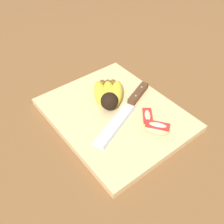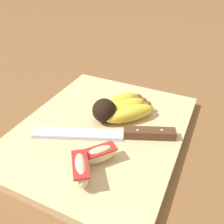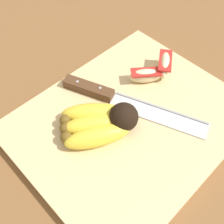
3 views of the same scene
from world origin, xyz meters
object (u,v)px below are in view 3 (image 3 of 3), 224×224
Objects in this scene: apple_wedge_middle at (146,75)px; banana_bunch at (101,123)px; apple_wedge_near at (164,65)px; chefs_knife at (112,97)px.

banana_bunch is at bearing 9.13° from apple_wedge_middle.
apple_wedge_near is at bearing -175.94° from banana_bunch.
apple_wedge_near is 1.07× the size of apple_wedge_middle.
chefs_knife is 4.02× the size of apple_wedge_near.
apple_wedge_middle is at bearing -170.87° from banana_bunch.
banana_bunch reaches higher than apple_wedge_near.
banana_bunch is 2.06× the size of apple_wedge_near.
chefs_knife is at bearing -10.04° from apple_wedge_near.
apple_wedge_near is at bearing 168.58° from apple_wedge_middle.
chefs_knife is (-0.06, -0.04, -0.01)m from banana_bunch.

